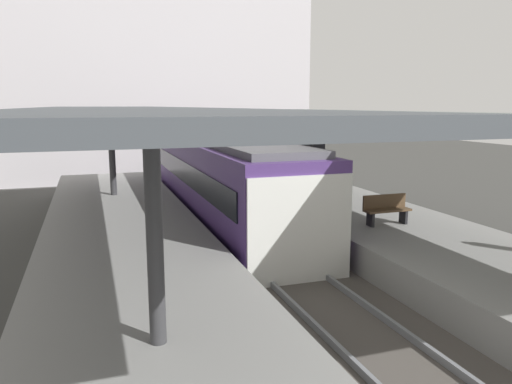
# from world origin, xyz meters

# --- Properties ---
(ground_plane) EXTENTS (80.00, 80.00, 0.00)m
(ground_plane) POSITION_xyz_m (0.00, 0.00, 0.00)
(ground_plane) COLOR #383835
(platform_left) EXTENTS (4.40, 28.00, 1.00)m
(platform_left) POSITION_xyz_m (-3.80, 0.00, 0.50)
(platform_left) COLOR gray
(platform_left) RESTS_ON ground_plane
(platform_right) EXTENTS (4.40, 28.00, 1.00)m
(platform_right) POSITION_xyz_m (3.80, 0.00, 0.50)
(platform_right) COLOR gray
(platform_right) RESTS_ON ground_plane
(track_ballast) EXTENTS (3.20, 28.00, 0.20)m
(track_ballast) POSITION_xyz_m (0.00, 0.00, 0.10)
(track_ballast) COLOR #4C4742
(track_ballast) RESTS_ON ground_plane
(rail_near_side) EXTENTS (0.08, 28.00, 0.14)m
(rail_near_side) POSITION_xyz_m (-0.72, 0.00, 0.27)
(rail_near_side) COLOR slate
(rail_near_side) RESTS_ON track_ballast
(rail_far_side) EXTENTS (0.08, 28.00, 0.14)m
(rail_far_side) POSITION_xyz_m (0.72, 0.00, 0.27)
(rail_far_side) COLOR slate
(rail_far_side) RESTS_ON track_ballast
(commuter_train) EXTENTS (2.78, 14.75, 3.10)m
(commuter_train) POSITION_xyz_m (0.00, 5.94, 1.73)
(commuter_train) COLOR #472D6B
(commuter_train) RESTS_ON track_ballast
(canopy_left) EXTENTS (4.18, 21.00, 3.34)m
(canopy_left) POSITION_xyz_m (-3.80, 1.40, 4.22)
(canopy_left) COLOR #333335
(canopy_left) RESTS_ON platform_left
(canopy_right) EXTENTS (4.18, 21.00, 3.20)m
(canopy_right) POSITION_xyz_m (3.80, 1.40, 4.08)
(canopy_right) COLOR #333335
(canopy_right) RESTS_ON platform_right
(platform_bench) EXTENTS (1.40, 0.41, 0.86)m
(platform_bench) POSITION_xyz_m (3.41, 0.23, 1.46)
(platform_bench) COLOR black
(platform_bench) RESTS_ON platform_right
(platform_sign) EXTENTS (0.90, 0.08, 2.21)m
(platform_sign) POSITION_xyz_m (2.14, 2.58, 2.62)
(platform_sign) COLOR #262628
(platform_sign) RESTS_ON platform_right
(station_building_backdrop) EXTENTS (18.00, 6.00, 11.00)m
(station_building_backdrop) POSITION_xyz_m (-0.29, 20.00, 5.50)
(station_building_backdrop) COLOR #B7B2B7
(station_building_backdrop) RESTS_ON ground_plane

